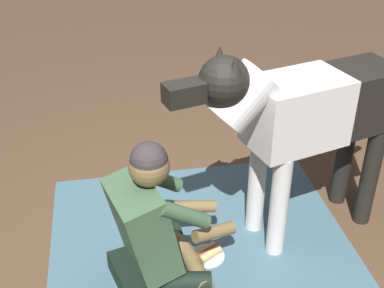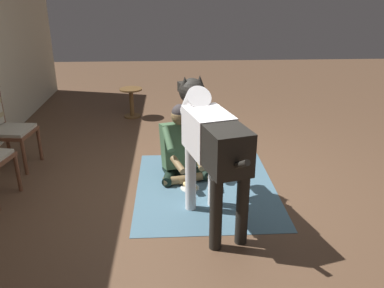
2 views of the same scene
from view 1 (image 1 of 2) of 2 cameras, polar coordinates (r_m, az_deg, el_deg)
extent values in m
plane|color=brown|center=(3.16, 0.00, -11.67)|extent=(15.21, 15.21, 0.00)
cube|color=slate|center=(3.24, 0.78, -10.33)|extent=(1.82, 1.52, 0.01)
cube|color=black|center=(2.96, -6.12, -14.06)|extent=(0.32, 0.39, 0.12)
cylinder|color=black|center=(3.10, -4.30, -11.29)|extent=(0.38, 0.34, 0.11)
cylinder|color=olive|center=(3.09, -1.17, -11.39)|extent=(0.21, 0.37, 0.09)
cylinder|color=black|center=(2.89, -1.94, -15.07)|extent=(0.41, 0.17, 0.11)
cylinder|color=olive|center=(2.98, 0.22, -13.38)|extent=(0.16, 0.37, 0.09)
cube|color=#416442|center=(2.75, -5.47, -9.13)|extent=(0.41, 0.47, 0.55)
cylinder|color=#416442|center=(2.84, -3.83, -3.86)|extent=(0.30, 0.15, 0.24)
cylinder|color=olive|center=(3.00, 0.25, -6.97)|extent=(0.28, 0.10, 0.12)
cylinder|color=#416442|center=(2.58, -0.87, -7.89)|extent=(0.30, 0.15, 0.24)
cylinder|color=olive|center=(2.83, 2.48, -9.79)|extent=(0.28, 0.18, 0.12)
sphere|color=olive|center=(2.55, -4.80, -2.53)|extent=(0.21, 0.21, 0.21)
sphere|color=#373233|center=(2.53, -4.84, -1.84)|extent=(0.19, 0.19, 0.19)
cylinder|color=white|center=(2.99, 9.65, -6.87)|extent=(0.11, 0.11, 0.66)
cylinder|color=white|center=(3.14, 7.22, -4.48)|extent=(0.11, 0.11, 0.66)
cylinder|color=black|center=(3.36, 19.14, -3.57)|extent=(0.11, 0.11, 0.66)
cylinder|color=black|center=(3.50, 16.55, -1.60)|extent=(0.11, 0.11, 0.66)
cube|color=white|center=(2.86, 11.57, 3.59)|extent=(0.60, 0.47, 0.39)
cube|color=black|center=(3.10, 17.65, 4.97)|extent=(0.53, 0.43, 0.37)
cylinder|color=white|center=(2.61, 5.60, 5.29)|extent=(0.43, 0.33, 0.38)
sphere|color=black|center=(2.51, 3.59, 6.99)|extent=(0.26, 0.26, 0.26)
cube|color=black|center=(2.43, -0.90, 5.70)|extent=(0.22, 0.16, 0.10)
cone|color=black|center=(2.42, 4.82, 8.45)|extent=(0.11, 0.11, 0.12)
cone|color=black|center=(2.54, 3.08, 9.67)|extent=(0.11, 0.11, 0.12)
cylinder|color=silver|center=(3.11, 1.70, -12.39)|extent=(0.21, 0.21, 0.01)
cylinder|color=#E3BB73|center=(3.11, 1.43, -11.78)|extent=(0.16, 0.12, 0.05)
cylinder|color=#E3BB73|center=(3.08, 1.98, -12.19)|extent=(0.16, 0.12, 0.05)
cylinder|color=#9F4537|center=(3.09, 1.71, -11.89)|extent=(0.16, 0.11, 0.04)
camera|label=2|loc=(4.80, 58.86, 16.92)|focal=37.11mm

